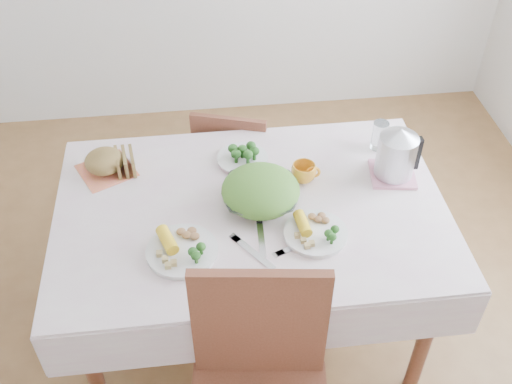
{
  "coord_description": "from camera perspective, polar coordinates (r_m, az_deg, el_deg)",
  "views": [
    {
      "loc": [
        -0.18,
        -1.65,
        2.35
      ],
      "look_at": [
        0.02,
        0.02,
        0.82
      ],
      "focal_mm": 42.0,
      "sensor_mm": 36.0,
      "label": 1
    }
  ],
  "objects": [
    {
      "name": "napkin",
      "position": [
        2.53,
        -14.04,
        2.0
      ],
      "size": [
        0.27,
        0.27,
        0.0
      ],
      "primitive_type": "cube",
      "rotation": [
        0.0,
        0.0,
        0.46
      ],
      "color": "#E1734E",
      "rests_on": "tablecloth"
    },
    {
      "name": "dining_table",
      "position": [
        2.58,
        -0.39,
        -7.66
      ],
      "size": [
        1.4,
        0.9,
        0.75
      ],
      "primitive_type": "cube",
      "color": "brown",
      "rests_on": "floor"
    },
    {
      "name": "broccoli_plate",
      "position": [
        2.5,
        -1.29,
        3.18
      ],
      "size": [
        0.27,
        0.27,
        0.02
      ],
      "primitive_type": "cylinder",
      "rotation": [
        0.0,
        0.0,
        -0.29
      ],
      "color": "beige",
      "rests_on": "tablecloth"
    },
    {
      "name": "chair_far",
      "position": [
        3.01,
        -1.8,
        3.51
      ],
      "size": [
        0.46,
        0.46,
        0.81
      ],
      "primitive_type": "cube",
      "rotation": [
        0.0,
        0.0,
        2.83
      ],
      "color": "brown",
      "rests_on": "floor"
    },
    {
      "name": "pink_tray",
      "position": [
        2.49,
        12.85,
        1.69
      ],
      "size": [
        0.2,
        0.2,
        0.01
      ],
      "primitive_type": "cube",
      "rotation": [
        0.0,
        0.0,
        -0.15
      ],
      "color": "pink",
      "rests_on": "tablecloth"
    },
    {
      "name": "dinner_plate_left",
      "position": [
        2.14,
        -7.05,
        -5.62
      ],
      "size": [
        0.26,
        0.26,
        0.02
      ],
      "primitive_type": "cylinder",
      "rotation": [
        0.0,
        0.0,
        -0.0
      ],
      "color": "white",
      "rests_on": "tablecloth"
    },
    {
      "name": "fork_left",
      "position": [
        2.13,
        -0.31,
        -5.76
      ],
      "size": [
        0.15,
        0.19,
        0.0
      ],
      "primitive_type": "cube",
      "rotation": [
        0.0,
        0.0,
        0.63
      ],
      "color": "silver",
      "rests_on": "tablecloth"
    },
    {
      "name": "electric_kettle",
      "position": [
        2.42,
        13.26,
        3.71
      ],
      "size": [
        0.16,
        0.16,
        0.22
      ],
      "primitive_type": "cylinder",
      "rotation": [
        0.0,
        0.0,
        -0.05
      ],
      "color": "#B2B5BA",
      "rests_on": "pink_tray"
    },
    {
      "name": "yellow_mug",
      "position": [
        2.4,
        4.56,
        1.85
      ],
      "size": [
        0.12,
        0.12,
        0.08
      ],
      "primitive_type": "imported",
      "rotation": [
        0.0,
        0.0,
        -0.21
      ],
      "color": "#F4A226",
      "rests_on": "tablecloth"
    },
    {
      "name": "glass_tumbler",
      "position": [
        2.59,
        11.69,
        5.32
      ],
      "size": [
        0.08,
        0.08,
        0.13
      ],
      "primitive_type": "cylinder",
      "rotation": [
        0.0,
        0.0,
        0.32
      ],
      "color": "white",
      "rests_on": "tablecloth"
    },
    {
      "name": "knife",
      "position": [
        2.17,
        4.24,
        -5.0
      ],
      "size": [
        0.2,
        0.1,
        0.0
      ],
      "primitive_type": "cube",
      "rotation": [
        0.0,
        0.0,
        1.97
      ],
      "color": "silver",
      "rests_on": "tablecloth"
    },
    {
      "name": "bread_loaf",
      "position": [
        2.5,
        -14.25,
        2.98
      ],
      "size": [
        0.18,
        0.17,
        0.1
      ],
      "primitive_type": "ellipsoid",
      "rotation": [
        0.0,
        0.0,
        0.11
      ],
      "color": "brown",
      "rests_on": "napkin"
    },
    {
      "name": "salad_bowl",
      "position": [
        2.29,
        0.44,
        -0.4
      ],
      "size": [
        0.31,
        0.31,
        0.07
      ],
      "primitive_type": "imported",
      "rotation": [
        0.0,
        0.0,
        -0.1
      ],
      "color": "white",
      "rests_on": "tablecloth"
    },
    {
      "name": "tablecloth",
      "position": [
        2.3,
        -0.44,
        -1.55
      ],
      "size": [
        1.5,
        1.0,
        0.01
      ],
      "primitive_type": "cube",
      "color": "silver",
      "rests_on": "dining_table"
    },
    {
      "name": "dinner_plate_right",
      "position": [
        2.2,
        5.69,
        -3.94
      ],
      "size": [
        0.28,
        0.28,
        0.02
      ],
      "primitive_type": "cylinder",
      "rotation": [
        0.0,
        0.0,
        -0.23
      ],
      "color": "white",
      "rests_on": "tablecloth"
    },
    {
      "name": "fork_right",
      "position": [
        2.18,
        0.49,
        -4.31
      ],
      "size": [
        0.03,
        0.2,
        0.0
      ],
      "primitive_type": "cube",
      "rotation": [
        0.0,
        0.0,
        -0.04
      ],
      "color": "silver",
      "rests_on": "tablecloth"
    },
    {
      "name": "floor",
      "position": [
        2.88,
        -0.36,
        -12.46
      ],
      "size": [
        3.6,
        3.6,
        0.0
      ],
      "primitive_type": "plane",
      "color": "brown",
      "rests_on": "ground"
    }
  ]
}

